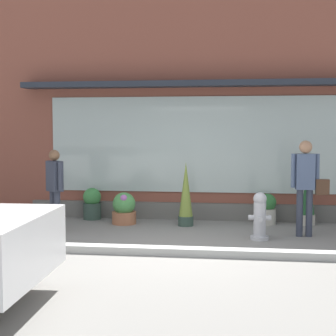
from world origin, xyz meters
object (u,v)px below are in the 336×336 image
at_px(potted_plant_doorstep, 92,203).
at_px(potted_plant_corner_tall, 124,209).
at_px(pedestrian_with_handbag, 306,180).
at_px(potted_plant_near_hydrant, 267,209).
at_px(fire_hydrant, 260,216).
at_px(pedestrian_passerby, 55,184).
at_px(potted_plant_window_right, 308,197).
at_px(potted_plant_trailing_edge, 186,195).

height_order(potted_plant_doorstep, potted_plant_corner_tall, potted_plant_doorstep).
bearing_deg(pedestrian_with_handbag, potted_plant_corner_tall, 165.34).
bearing_deg(potted_plant_corner_tall, potted_plant_near_hydrant, 6.52).
xyz_separation_m(pedestrian_with_handbag, potted_plant_corner_tall, (-3.53, 0.79, -0.71)).
height_order(fire_hydrant, pedestrian_passerby, pedestrian_passerby).
bearing_deg(potted_plant_window_right, potted_plant_near_hydrant, -178.14).
height_order(potted_plant_doorstep, potted_plant_trailing_edge, potted_plant_trailing_edge).
height_order(potted_plant_window_right, potted_plant_near_hydrant, potted_plant_window_right).
distance_m(pedestrian_with_handbag, potted_plant_window_right, 1.25).
relative_size(potted_plant_doorstep, potted_plant_corner_tall, 1.05).
distance_m(pedestrian_passerby, potted_plant_near_hydrant, 4.29).
distance_m(potted_plant_window_right, potted_plant_corner_tall, 3.75).
height_order(pedestrian_with_handbag, potted_plant_near_hydrant, pedestrian_with_handbag).
xyz_separation_m(potted_plant_doorstep, potted_plant_trailing_edge, (2.08, -0.50, 0.28)).
distance_m(potted_plant_doorstep, potted_plant_window_right, 4.53).
xyz_separation_m(potted_plant_trailing_edge, potted_plant_corner_tall, (-1.28, 0.05, -0.31)).
distance_m(fire_hydrant, potted_plant_doorstep, 3.85).
distance_m(pedestrian_passerby, potted_plant_corner_tall, 1.57).
height_order(fire_hydrant, potted_plant_doorstep, fire_hydrant).
height_order(pedestrian_with_handbag, potted_plant_corner_tall, pedestrian_with_handbag).
bearing_deg(potted_plant_window_right, potted_plant_doorstep, 178.87).
bearing_deg(pedestrian_with_handbag, potted_plant_near_hydrant, 116.50).
relative_size(potted_plant_window_right, potted_plant_corner_tall, 1.82).
bearing_deg(pedestrian_with_handbag, fire_hydrant, -157.99).
height_order(fire_hydrant, potted_plant_near_hydrant, fire_hydrant).
bearing_deg(potted_plant_near_hydrant, potted_plant_window_right, 1.86).
distance_m(pedestrian_passerby, potted_plant_window_right, 5.04).
xyz_separation_m(pedestrian_with_handbag, potted_plant_near_hydrant, (-0.61, 1.12, -0.70)).
xyz_separation_m(pedestrian_passerby, potted_plant_corner_tall, (1.14, 0.90, -0.60)).
height_order(pedestrian_passerby, potted_plant_near_hydrant, pedestrian_passerby).
bearing_deg(potted_plant_near_hydrant, potted_plant_trailing_edge, -166.96).
bearing_deg(fire_hydrant, potted_plant_corner_tall, 156.62).
relative_size(pedestrian_with_handbag, potted_plant_corner_tall, 2.68).
bearing_deg(pedestrian_with_handbag, pedestrian_passerby, 179.35).
xyz_separation_m(potted_plant_window_right, potted_plant_near_hydrant, (-0.80, -0.03, -0.25)).
bearing_deg(potted_plant_trailing_edge, fire_hydrant, -38.35).
relative_size(fire_hydrant, pedestrian_passerby, 0.54).
relative_size(pedestrian_with_handbag, potted_plant_doorstep, 2.56).
bearing_deg(potted_plant_doorstep, fire_hydrant, -24.76).
height_order(pedestrian_with_handbag, pedestrian_passerby, pedestrian_with_handbag).
relative_size(pedestrian_passerby, potted_plant_trailing_edge, 1.21).
bearing_deg(pedestrian_passerby, pedestrian_with_handbag, 44.41).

